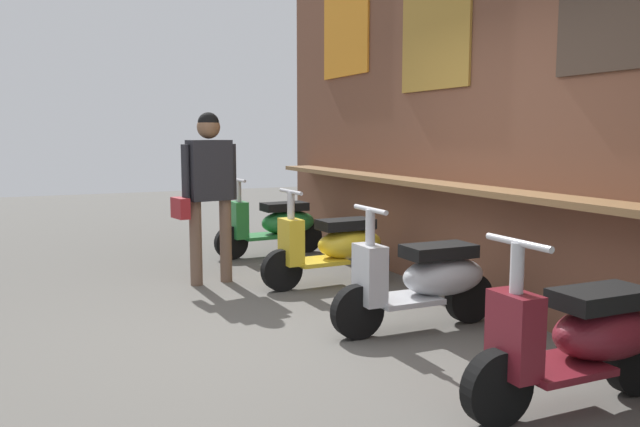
{
  "coord_description": "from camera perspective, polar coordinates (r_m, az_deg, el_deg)",
  "views": [
    {
      "loc": [
        4.08,
        -1.61,
        1.49
      ],
      "look_at": [
        -1.45,
        0.87,
        0.74
      ],
      "focal_mm": 35.79,
      "sensor_mm": 36.0,
      "label": 1
    }
  ],
  "objects": [
    {
      "name": "ground_plane",
      "position": [
        4.63,
        -2.56,
        -11.7
      ],
      "size": [
        25.51,
        25.51,
        0.0
      ],
      "primitive_type": "plane",
      "color": "#56544F"
    },
    {
      "name": "scooter_yellow",
      "position": [
        6.33,
        1.36,
        -2.93
      ],
      "size": [
        0.48,
        1.4,
        0.97
      ],
      "rotation": [
        0.0,
        0.0,
        -1.51
      ],
      "color": "gold",
      "rests_on": "ground_plane"
    },
    {
      "name": "scooter_maroon",
      "position": [
        3.82,
        22.49,
        -10.24
      ],
      "size": [
        0.46,
        1.4,
        0.97
      ],
      "rotation": [
        0.0,
        0.0,
        -1.57
      ],
      "color": "maroon",
      "rests_on": "ground_plane"
    },
    {
      "name": "scooter_silver",
      "position": [
        4.97,
        9.38,
        -5.83
      ],
      "size": [
        0.46,
        1.4,
        0.97
      ],
      "rotation": [
        0.0,
        0.0,
        -1.57
      ],
      "color": "#B2B5BA",
      "rests_on": "ground_plane"
    },
    {
      "name": "scooter_green",
      "position": [
        7.89,
        -3.97,
        -0.95
      ],
      "size": [
        0.47,
        1.4,
        0.97
      ],
      "rotation": [
        0.0,
        0.0,
        -1.52
      ],
      "color": "#237533",
      "rests_on": "ground_plane"
    },
    {
      "name": "shopper_with_handbag",
      "position": [
        6.39,
        -9.96,
        2.97
      ],
      "size": [
        0.35,
        0.67,
        1.7
      ],
      "rotation": [
        0.0,
        0.0,
        0.18
      ],
      "color": "brown",
      "rests_on": "ground_plane"
    },
    {
      "name": "market_stall_facade",
      "position": [
        5.47,
        17.85,
        12.05
      ],
      "size": [
        9.11,
        0.61,
        3.98
      ],
      "color": "brown",
      "rests_on": "ground_plane"
    }
  ]
}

